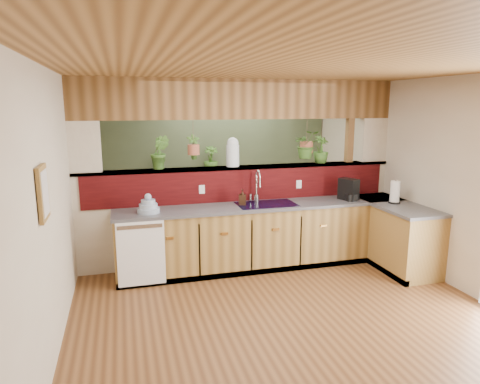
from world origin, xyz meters
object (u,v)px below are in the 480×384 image
object	(u,v)px
dish_stack	(148,207)
glass_jar	(233,152)
coffee_maker	(349,190)
paper_towel	(395,192)
shelving_console	(192,200)
faucet	(257,185)
soap_dispenser	(242,197)

from	to	relation	value
dish_stack	glass_jar	size ratio (longest dim) A/B	0.70
coffee_maker	glass_jar	bearing A→B (deg)	141.25
paper_towel	shelving_console	xyz separation A→B (m)	(-2.42, 2.69, -0.55)
faucet	dish_stack	bearing A→B (deg)	-172.16
coffee_maker	glass_jar	world-z (taller)	glass_jar
soap_dispenser	shelving_console	bearing A→B (deg)	98.70
dish_stack	soap_dispenser	distance (m)	1.28
dish_stack	glass_jar	xyz separation A→B (m)	(1.22, 0.43, 0.62)
soap_dispenser	shelving_console	xyz separation A→B (m)	(-0.34, 2.23, -0.51)
faucet	glass_jar	xyz separation A→B (m)	(-0.30, 0.22, 0.45)
coffee_maker	glass_jar	distance (m)	1.76
faucet	shelving_console	distance (m)	2.29
dish_stack	faucet	bearing A→B (deg)	7.84
soap_dispenser	faucet	bearing A→B (deg)	23.78
shelving_console	glass_jar	bearing A→B (deg)	-99.68
glass_jar	paper_towel	bearing A→B (deg)	-20.46
paper_towel	soap_dispenser	bearing A→B (deg)	167.34
faucet	shelving_console	world-z (taller)	faucet
faucet	glass_jar	size ratio (longest dim) A/B	1.12
paper_towel	shelving_console	size ratio (longest dim) A/B	0.21
soap_dispenser	paper_towel	bearing A→B (deg)	-12.66
soap_dispenser	paper_towel	world-z (taller)	paper_towel
dish_stack	glass_jar	world-z (taller)	glass_jar
dish_stack	coffee_maker	distance (m)	2.84
soap_dispenser	coffee_maker	size ratio (longest dim) A/B	0.70
coffee_maker	glass_jar	xyz separation A→B (m)	(-1.61, 0.44, 0.55)
paper_towel	faucet	bearing A→B (deg)	162.58
coffee_maker	shelving_console	xyz separation A→B (m)	(-1.91, 2.34, -0.54)
paper_towel	shelving_console	bearing A→B (deg)	131.92
soap_dispenser	glass_jar	distance (m)	0.68
faucet	dish_stack	distance (m)	1.54
dish_stack	glass_jar	bearing A→B (deg)	19.30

